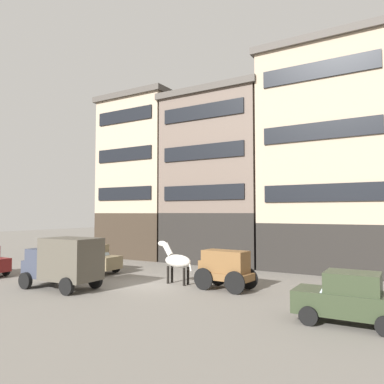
{
  "coord_description": "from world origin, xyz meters",
  "views": [
    {
      "loc": [
        12.75,
        -16.62,
        3.93
      ],
      "look_at": [
        1.52,
        2.02,
        5.11
      ],
      "focal_mm": 35.1,
      "sensor_mm": 36.0,
      "label": 1
    }
  ],
  "objects": [
    {
      "name": "cargo_wagon",
      "position": [
        4.22,
        0.78,
        1.15
      ],
      "size": [
        3.0,
        1.69,
        1.98
      ],
      "color": "brown",
      "rests_on": "ground_plane"
    },
    {
      "name": "building_far_left",
      "position": [
        -8.47,
        10.11,
        7.2
      ],
      "size": [
        7.36,
        5.73,
        14.31
      ],
      "color": "#33281E",
      "rests_on": "ground_plane"
    },
    {
      "name": "building_center_right",
      "position": [
        7.59,
        10.11,
        7.73
      ],
      "size": [
        9.11,
        5.73,
        15.38
      ],
      "color": "black",
      "rests_on": "ground_plane"
    },
    {
      "name": "building_center_left",
      "position": [
        -0.88,
        10.11,
        6.78
      ],
      "size": [
        8.53,
        5.73,
        13.47
      ],
      "color": "black",
      "rests_on": "ground_plane"
    },
    {
      "name": "sedan_dark",
      "position": [
        10.61,
        -2.34,
        0.91
      ],
      "size": [
        3.73,
        1.91,
        1.83
      ],
      "color": "#2D3823",
      "rests_on": "ground_plane"
    },
    {
      "name": "fire_hydrant_curbside",
      "position": [
        -10.87,
        5.88,
        0.43
      ],
      "size": [
        0.24,
        0.24,
        0.83
      ],
      "color": "maroon",
      "rests_on": "ground_plane"
    },
    {
      "name": "pedestrian_officer",
      "position": [
        -10.67,
        3.83,
        0.98
      ],
      "size": [
        0.49,
        0.49,
        1.79
      ],
      "color": "black",
      "rests_on": "ground_plane"
    },
    {
      "name": "ground_plane",
      "position": [
        0.0,
        0.0,
        0.0
      ],
      "size": [
        120.0,
        120.0,
        0.0
      ],
      "primitive_type": "plane",
      "color": "slate"
    },
    {
      "name": "sedan_light",
      "position": [
        -5.5,
        1.1,
        0.91
      ],
      "size": [
        3.76,
        1.98,
        1.83
      ],
      "color": "#7A6B4C",
      "rests_on": "ground_plane"
    },
    {
      "name": "delivery_truck_near",
      "position": [
        -2.98,
        -3.37,
        1.42
      ],
      "size": [
        4.4,
        2.23,
        2.62
      ],
      "color": "#333847",
      "rests_on": "ground_plane"
    },
    {
      "name": "draft_horse",
      "position": [
        1.27,
        0.78,
        1.27
      ],
      "size": [
        2.35,
        0.71,
        2.3
      ],
      "color": "beige",
      "rests_on": "ground_plane"
    }
  ]
}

